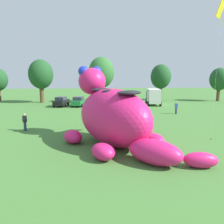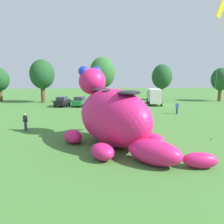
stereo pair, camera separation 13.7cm
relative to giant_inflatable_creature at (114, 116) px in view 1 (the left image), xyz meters
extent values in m
plane|color=#427533|center=(1.24, 0.10, -2.25)|extent=(160.00, 160.00, 0.00)
ellipsoid|color=#E01E6B|center=(-0.02, 0.01, -0.07)|extent=(7.09, 8.67, 4.37)
ellipsoid|color=#E01E6B|center=(-1.58, 2.91, 2.58)|extent=(3.23, 3.32, 2.30)
sphere|color=#1E33CC|center=(-2.30, 2.92, 3.44)|extent=(0.92, 0.92, 0.92)
sphere|color=#1E33CC|center=(-1.19, 3.52, 3.44)|extent=(0.92, 0.92, 0.92)
ellipsoid|color=black|center=(-0.85, 1.54, 1.94)|extent=(2.20, 2.06, 0.29)
ellipsoid|color=black|center=(-0.02, 0.01, 1.94)|extent=(2.20, 2.06, 0.29)
ellipsoid|color=black|center=(0.89, -1.70, 1.94)|extent=(2.20, 2.06, 0.29)
ellipsoid|color=#E01E6B|center=(-3.17, 0.74, -1.72)|extent=(2.06, 2.28, 1.07)
ellipsoid|color=#E01E6B|center=(1.10, 3.03, -1.72)|extent=(2.06, 2.28, 1.07)
ellipsoid|color=#E01E6B|center=(-0.98, -2.93, -1.72)|extent=(2.06, 2.28, 1.07)
ellipsoid|color=#E01E6B|center=(2.95, -0.82, -1.72)|extent=(2.06, 2.28, 1.07)
ellipsoid|color=#E01E6B|center=(2.08, -3.93, -1.49)|extent=(3.77, 3.63, 1.53)
ellipsoid|color=#E01E6B|center=(4.60, -4.71, -1.78)|extent=(2.13, 1.27, 0.93)
cube|color=black|center=(-6.98, 22.53, -1.53)|extent=(2.54, 4.37, 0.80)
cube|color=#2D333D|center=(-7.02, 22.38, -0.83)|extent=(1.88, 2.24, 0.60)
cylinder|color=black|center=(-7.54, 23.95, -1.93)|extent=(0.37, 0.68, 0.64)
cylinder|color=black|center=(-5.88, 23.59, -1.93)|extent=(0.37, 0.68, 0.64)
cylinder|color=black|center=(-8.09, 21.47, -1.93)|extent=(0.37, 0.68, 0.64)
cylinder|color=black|center=(-6.43, 21.11, -1.93)|extent=(0.37, 0.68, 0.64)
cube|color=#1E7238|center=(-3.91, 22.28, -1.53)|extent=(2.58, 4.38, 0.80)
cube|color=#2D333D|center=(-3.94, 22.13, -0.83)|extent=(1.90, 2.26, 0.60)
cylinder|color=black|center=(-4.45, 23.71, -1.93)|extent=(0.38, 0.68, 0.64)
cylinder|color=black|center=(-2.79, 23.32, -1.93)|extent=(0.38, 0.68, 0.64)
cylinder|color=black|center=(-5.02, 21.23, -1.93)|extent=(0.38, 0.68, 0.64)
cylinder|color=black|center=(-3.37, 20.85, -1.93)|extent=(0.38, 0.68, 0.64)
cube|color=yellow|center=(-0.58, 22.15, -1.53)|extent=(2.37, 4.33, 0.80)
cube|color=#2D333D|center=(-0.60, 22.00, -0.83)|extent=(1.81, 2.19, 0.60)
cylinder|color=black|center=(-1.20, 23.54, -1.93)|extent=(0.34, 0.67, 0.64)
cylinder|color=black|center=(0.47, 23.26, -1.93)|extent=(0.34, 0.67, 0.64)
cylinder|color=black|center=(-1.63, 21.04, -1.93)|extent=(0.34, 0.67, 0.64)
cylinder|color=black|center=(0.04, 20.75, -1.93)|extent=(0.34, 0.67, 0.64)
cube|color=#B7BABF|center=(2.82, 22.22, -1.53)|extent=(2.45, 4.35, 0.80)
cube|color=#2D333D|center=(2.79, 22.07, -0.83)|extent=(1.84, 2.22, 0.60)
cylinder|color=black|center=(2.23, 23.63, -1.93)|extent=(0.36, 0.67, 0.64)
cylinder|color=black|center=(3.89, 23.30, -1.93)|extent=(0.36, 0.67, 0.64)
cylinder|color=black|center=(1.74, 21.13, -1.93)|extent=(0.36, 0.67, 0.64)
cylinder|color=black|center=(3.41, 20.81, -1.93)|extent=(0.36, 0.67, 0.64)
cube|color=#333842|center=(10.30, 25.88, -0.85)|extent=(2.26, 2.09, 1.90)
cube|color=silver|center=(9.80, 22.72, -0.55)|extent=(2.80, 4.87, 2.50)
cylinder|color=black|center=(9.31, 26.04, -1.80)|extent=(0.42, 0.93, 0.90)
cylinder|color=black|center=(11.29, 25.72, -1.80)|extent=(0.42, 0.93, 0.90)
cylinder|color=black|center=(8.51, 21.29, -1.80)|extent=(0.42, 0.93, 0.90)
cylinder|color=black|center=(10.58, 20.96, -1.80)|extent=(0.42, 0.93, 0.90)
cylinder|color=brown|center=(-11.59, 28.52, -0.74)|extent=(0.86, 0.86, 3.01)
ellipsoid|color=#1E4C23|center=(-11.59, 28.52, 3.41)|extent=(4.82, 4.82, 5.78)
cylinder|color=brown|center=(0.40, 27.67, -0.65)|extent=(0.91, 0.91, 3.20)
ellipsoid|color=#2D662D|center=(0.40, 27.67, 3.76)|extent=(5.11, 5.11, 6.14)
cylinder|color=brown|center=(13.66, 30.73, -0.87)|extent=(0.79, 0.79, 2.77)
ellipsoid|color=#1E4C23|center=(13.66, 30.73, 2.96)|extent=(4.43, 4.43, 5.32)
cylinder|color=brown|center=(25.45, 27.67, -1.01)|extent=(0.71, 0.71, 2.48)
ellipsoid|color=#1E4C23|center=(25.45, 27.67, 2.42)|extent=(3.97, 3.97, 4.77)
cylinder|color=black|center=(2.23, 13.91, -1.81)|extent=(0.26, 0.26, 0.88)
cube|color=black|center=(2.23, 13.91, -1.07)|extent=(0.38, 0.22, 0.60)
sphere|color=#9E7051|center=(2.23, 13.91, -0.65)|extent=(0.22, 0.22, 0.22)
cylinder|color=#726656|center=(-0.65, 9.25, -1.81)|extent=(0.26, 0.26, 0.88)
cube|color=red|center=(-0.65, 9.25, -1.07)|extent=(0.38, 0.22, 0.60)
sphere|color=#9E7051|center=(-0.65, 9.25, -0.65)|extent=(0.22, 0.22, 0.22)
cylinder|color=#2D334C|center=(10.22, 12.90, -1.81)|extent=(0.26, 0.26, 0.88)
cube|color=#2D4CA5|center=(10.22, 12.90, -1.07)|extent=(0.38, 0.22, 0.60)
sphere|color=tan|center=(10.22, 12.90, -0.65)|extent=(0.22, 0.22, 0.22)
cylinder|color=#2D334C|center=(-8.16, 5.19, -1.81)|extent=(0.26, 0.26, 0.88)
cube|color=black|center=(-8.16, 5.19, -1.07)|extent=(0.38, 0.22, 0.60)
sphere|color=tan|center=(-8.16, 5.19, -0.65)|extent=(0.22, 0.22, 0.22)
cylinder|color=brown|center=(8.30, 0.54, -2.18)|extent=(0.06, 0.06, 0.15)
cylinder|color=silver|center=(8.30, 0.54, 3.06)|extent=(0.01, 0.01, 10.31)
cube|color=yellow|center=(8.30, 0.54, 8.21)|extent=(1.13, 1.13, 1.44)
cylinder|color=yellow|center=(8.30, 0.54, 7.31)|extent=(0.03, 0.03, 1.20)
camera|label=1|loc=(-1.67, -16.03, 3.03)|focal=34.51mm
camera|label=2|loc=(-1.53, -16.04, 3.03)|focal=34.51mm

